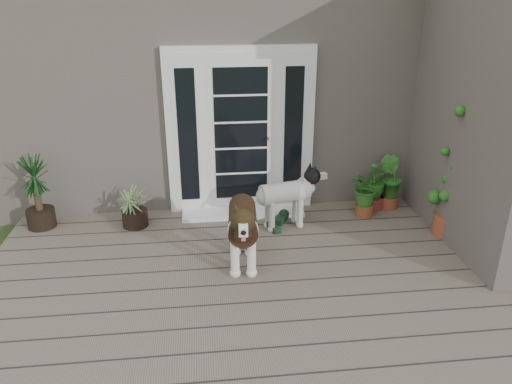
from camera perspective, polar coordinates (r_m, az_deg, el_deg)
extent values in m
cube|color=#6B5B4C|center=(4.91, 3.05, -12.99)|extent=(6.20, 4.60, 0.12)
cube|color=#665E54|center=(8.32, -1.65, 13.20)|extent=(7.40, 4.00, 3.10)
cube|color=white|center=(6.38, -1.78, 7.00)|extent=(1.90, 0.14, 2.15)
cube|color=white|center=(6.56, -1.52, -2.34)|extent=(1.60, 0.40, 0.05)
imported|color=#225317|center=(6.58, 12.55, -0.43)|extent=(0.58, 0.58, 0.55)
imported|color=#1C5317|center=(6.92, 15.15, 0.29)|extent=(0.48, 0.48, 0.51)
imported|color=#1A5B1A|center=(6.84, 13.44, 0.30)|extent=(0.48, 0.48, 0.54)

